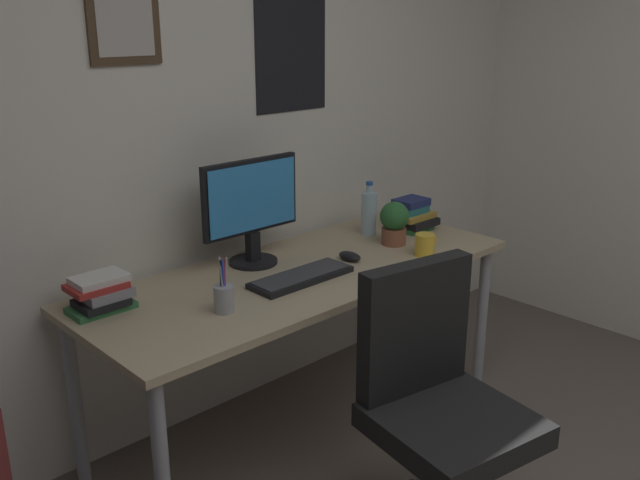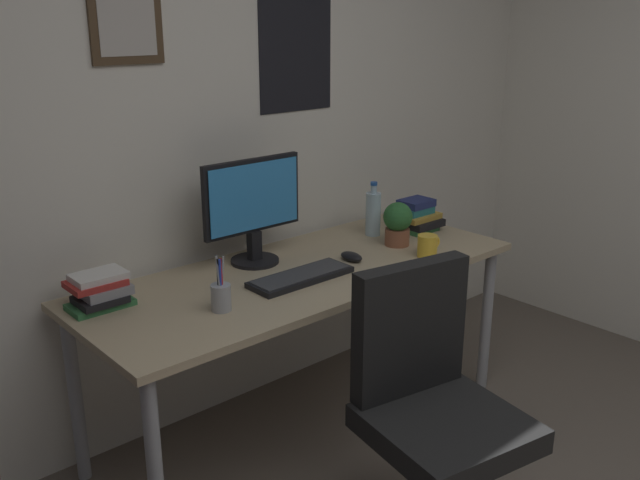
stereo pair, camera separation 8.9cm
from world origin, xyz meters
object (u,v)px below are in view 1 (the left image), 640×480
object	(u,v)px
keyboard	(301,277)
potted_plant	(394,222)
computer_mouse	(350,256)
pen_cup	(224,297)
book_stack_left	(101,294)
book_stack_right	(413,215)
office_chair	(437,396)
water_bottle	(369,212)
coffee_mug_near	(425,245)
monitor	(251,207)

from	to	relation	value
keyboard	potted_plant	bearing A→B (deg)	4.49
computer_mouse	pen_cup	xyz separation A→B (m)	(-0.69, -0.07, 0.04)
pen_cup	book_stack_left	xyz separation A→B (m)	(-0.30, 0.30, 0.01)
keyboard	book_stack_left	bearing A→B (deg)	159.40
book_stack_left	book_stack_right	xyz separation A→B (m)	(1.53, -0.13, 0.01)
book_stack_left	book_stack_right	size ratio (longest dim) A/B	1.08
office_chair	book_stack_right	world-z (taller)	office_chair
water_bottle	book_stack_right	size ratio (longest dim) A/B	1.26
pen_cup	coffee_mug_near	bearing A→B (deg)	-6.03
potted_plant	book_stack_left	size ratio (longest dim) A/B	0.90
potted_plant	book_stack_left	world-z (taller)	potted_plant
computer_mouse	book_stack_left	size ratio (longest dim) A/B	0.51
pen_cup	book_stack_right	xyz separation A→B (m)	(1.23, 0.17, 0.02)
water_bottle	pen_cup	size ratio (longest dim) A/B	1.26
keyboard	book_stack_left	world-z (taller)	book_stack_left
keyboard	book_stack_right	xyz separation A→B (m)	(0.84, 0.13, 0.06)
office_chair	computer_mouse	size ratio (longest dim) A/B	8.64
office_chair	keyboard	world-z (taller)	office_chair
computer_mouse	pen_cup	size ratio (longest dim) A/B	0.55
coffee_mug_near	monitor	bearing A→B (deg)	144.45
computer_mouse	book_stack_right	world-z (taller)	book_stack_right
keyboard	potted_plant	xyz separation A→B (m)	(0.60, 0.05, 0.09)
coffee_mug_near	computer_mouse	bearing A→B (deg)	148.40
book_stack_right	office_chair	bearing A→B (deg)	-136.57
office_chair	coffee_mug_near	world-z (taller)	office_chair
pen_cup	computer_mouse	bearing A→B (deg)	5.76
water_bottle	book_stack_left	world-z (taller)	water_bottle
computer_mouse	book_stack_left	bearing A→B (deg)	166.88
keyboard	potted_plant	size ratio (longest dim) A/B	2.21
monitor	coffee_mug_near	distance (m)	0.76
office_chair	pen_cup	size ratio (longest dim) A/B	4.75
potted_plant	water_bottle	bearing A→B (deg)	81.40
computer_mouse	coffee_mug_near	size ratio (longest dim) A/B	0.90
pen_cup	potted_plant	bearing A→B (deg)	5.04
water_bottle	potted_plant	xyz separation A→B (m)	(-0.03, -0.18, -0.00)
monitor	keyboard	distance (m)	0.36
potted_plant	book_stack_right	size ratio (longest dim) A/B	0.97
keyboard	pen_cup	world-z (taller)	pen_cup
monitor	keyboard	bearing A→B (deg)	-87.01
keyboard	water_bottle	xyz separation A→B (m)	(0.63, 0.22, 0.09)
keyboard	computer_mouse	world-z (taller)	computer_mouse
keyboard	coffee_mug_near	bearing A→B (deg)	-13.90
monitor	book_stack_left	xyz separation A→B (m)	(-0.68, -0.02, -0.18)
potted_plant	book_stack_right	bearing A→B (deg)	20.08
coffee_mug_near	book_stack_right	xyz separation A→B (m)	(0.25, 0.28, 0.02)
water_bottle	monitor	bearing A→B (deg)	174.77
office_chair	monitor	xyz separation A→B (m)	(0.02, 0.97, 0.44)
pen_cup	book_stack_right	bearing A→B (deg)	8.06
office_chair	monitor	bearing A→B (deg)	88.79
office_chair	computer_mouse	bearing A→B (deg)	65.06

